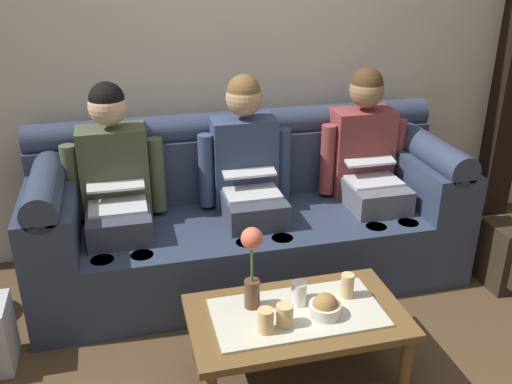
# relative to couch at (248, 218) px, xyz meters

# --- Properties ---
(back_wall_patterned) EXTENTS (6.00, 0.12, 2.90)m
(back_wall_patterned) POSITION_rel_couch_xyz_m (-0.00, 0.53, 1.08)
(back_wall_patterned) COLOR beige
(back_wall_patterned) RESTS_ON ground_plane
(couch) EXTENTS (2.49, 0.88, 0.96)m
(couch) POSITION_rel_couch_xyz_m (0.00, 0.00, 0.00)
(couch) COLOR #2D3851
(couch) RESTS_ON ground_plane
(person_left) EXTENTS (0.56, 0.67, 1.22)m
(person_left) POSITION_rel_couch_xyz_m (-0.76, -0.00, 0.29)
(person_left) COLOR #383D4C
(person_left) RESTS_ON ground_plane
(person_middle) EXTENTS (0.56, 0.67, 1.22)m
(person_middle) POSITION_rel_couch_xyz_m (-0.00, -0.00, 0.29)
(person_middle) COLOR #383D4C
(person_middle) RESTS_ON ground_plane
(person_right) EXTENTS (0.56, 0.67, 1.22)m
(person_right) POSITION_rel_couch_xyz_m (0.76, -0.00, 0.29)
(person_right) COLOR #595B66
(person_right) RESTS_ON ground_plane
(coffee_table) EXTENTS (0.99, 0.57, 0.36)m
(coffee_table) POSITION_rel_couch_xyz_m (-0.00, -0.97, -0.06)
(coffee_table) COLOR brown
(coffee_table) RESTS_ON ground_plane
(flower_vase) EXTENTS (0.10, 0.10, 0.41)m
(flower_vase) POSITION_rel_couch_xyz_m (-0.19, -0.88, 0.22)
(flower_vase) COLOR brown
(flower_vase) RESTS_ON coffee_table
(snack_bowl) EXTENTS (0.15, 0.15, 0.12)m
(snack_bowl) POSITION_rel_couch_xyz_m (0.11, -1.02, 0.03)
(snack_bowl) COLOR silver
(snack_bowl) RESTS_ON coffee_table
(cup_near_left) EXTENTS (0.07, 0.07, 0.11)m
(cup_near_left) POSITION_rel_couch_xyz_m (0.02, -0.91, 0.05)
(cup_near_left) COLOR white
(cup_near_left) RESTS_ON coffee_table
(cup_near_right) EXTENTS (0.07, 0.07, 0.11)m
(cup_near_right) POSITION_rel_couch_xyz_m (-0.18, -1.07, 0.04)
(cup_near_right) COLOR #DBB77A
(cup_near_right) RESTS_ON coffee_table
(cup_far_center) EXTENTS (0.06, 0.06, 0.12)m
(cup_far_center) POSITION_rel_couch_xyz_m (0.27, -0.91, 0.05)
(cup_far_center) COLOR #DBB77A
(cup_far_center) RESTS_ON coffee_table
(cup_far_left) EXTENTS (0.08, 0.08, 0.10)m
(cup_far_left) POSITION_rel_couch_xyz_m (-0.08, -1.05, 0.04)
(cup_far_left) COLOR #DBB77A
(cup_far_left) RESTS_ON coffee_table
(backpack_right) EXTENTS (0.30, 0.30, 0.40)m
(backpack_right) POSITION_rel_couch_xyz_m (1.48, -0.54, -0.17)
(backpack_right) COLOR #2D2319
(backpack_right) RESTS_ON ground_plane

